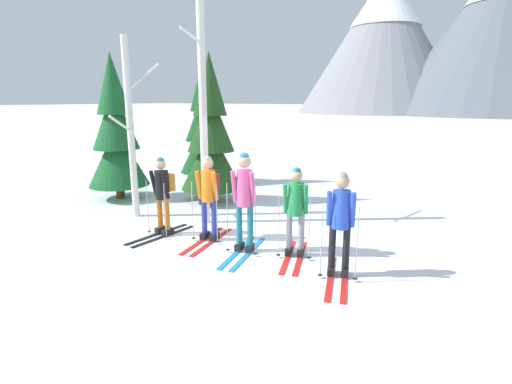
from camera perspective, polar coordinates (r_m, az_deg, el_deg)
The scene contains 11 objects.
ground_plane at distance 7.63m, azimuth -2.32°, elevation -8.14°, with size 400.00×400.00×0.00m, color white.
skier_in_black at distance 8.35m, azimuth -13.38°, elevation 0.00°, with size 0.61×1.65×1.64m.
skier_in_orange at distance 7.84m, azimuth -6.87°, elevation -0.21°, with size 0.62×1.70×1.72m.
skier_in_pink at distance 7.15m, azimuth -1.71°, elevation -0.77°, with size 0.67×1.74×1.87m.
skier_in_green at distance 7.04m, azimuth 5.80°, elevation -2.20°, with size 0.81×1.59×1.64m.
skier_in_blue at distance 6.31m, azimuth 12.15°, elevation -4.08°, with size 0.81×1.69×1.71m.
pine_tree_near at distance 13.29m, azimuth -7.47°, elevation 9.19°, with size 1.68×1.68×4.06m.
pine_tree_mid at distance 11.73m, azimuth -19.67°, elevation 7.93°, with size 1.67×1.67×4.03m.
pine_tree_far at distance 10.72m, azimuth -6.59°, elevation 8.10°, with size 1.66×1.66×4.00m.
birch_tree_tall at distance 9.71m, azimuth -17.73°, elevation 8.78°, with size 0.58×1.27×4.18m.
birch_tree_slender at distance 8.82m, azimuth -7.70°, elevation 11.51°, with size 0.47×0.98×4.93m.
Camera 1 is at (4.00, -5.86, 2.79)m, focal length 27.58 mm.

